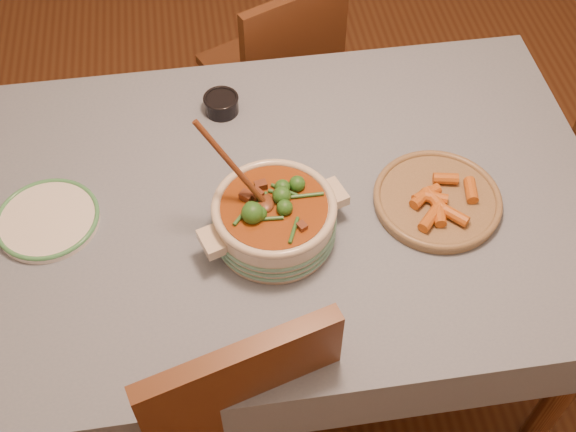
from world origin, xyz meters
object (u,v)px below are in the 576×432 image
object	(u,v)px
white_plate	(48,219)
chair_far	(279,69)
stew_casserole	(274,217)
fried_plate	(438,198)
dining_table	(276,221)
condiment_bowl	(221,103)

from	to	relation	value
white_plate	chair_far	xyz separation A→B (m)	(0.69, 0.81, -0.29)
stew_casserole	white_plate	world-z (taller)	stew_casserole
fried_plate	chair_far	size ratio (longest dim) A/B	0.41
white_plate	chair_far	world-z (taller)	chair_far
dining_table	white_plate	world-z (taller)	white_plate
fried_plate	chair_far	world-z (taller)	chair_far
condiment_bowl	fried_plate	size ratio (longest dim) A/B	0.34
stew_casserole	chair_far	distance (m)	1.01
dining_table	condiment_bowl	bearing A→B (deg)	106.95
condiment_bowl	chair_far	distance (m)	0.61
condiment_bowl	fried_plate	xyz separation A→B (m)	(0.50, -0.41, -0.01)
condiment_bowl	dining_table	bearing A→B (deg)	-73.05
stew_casserole	dining_table	bearing A→B (deg)	81.55
dining_table	condiment_bowl	size ratio (longest dim) A/B	14.25
dining_table	white_plate	xyz separation A→B (m)	(-0.56, 0.01, 0.10)
stew_casserole	chair_far	size ratio (longest dim) A/B	0.44
white_plate	fried_plate	bearing A→B (deg)	-4.99
stew_casserole	chair_far	bearing A→B (deg)	81.50
stew_casserole	fried_plate	distance (m)	0.42
stew_casserole	chair_far	xyz separation A→B (m)	(0.14, 0.93, -0.36)
dining_table	stew_casserole	size ratio (longest dim) A/B	4.51
white_plate	condiment_bowl	world-z (taller)	condiment_bowl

